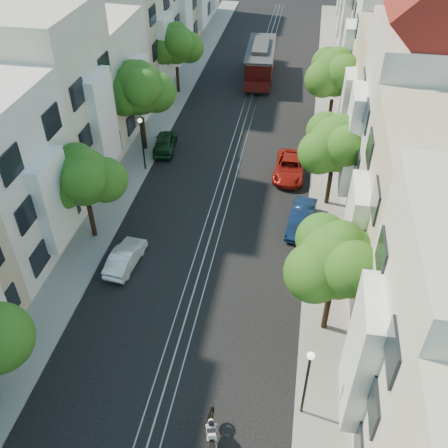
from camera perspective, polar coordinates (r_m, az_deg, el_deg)
The scene contains 23 objects.
ground at distance 42.05m, azimuth 1.80°, elevation 9.74°, with size 200.00×200.00×0.00m, color black.
sidewalk_east at distance 41.79m, azimuth 11.80°, elevation 8.79°, with size 2.50×80.00×0.12m, color gray.
sidewalk_west at distance 43.48m, azimuth -7.85°, elevation 10.52°, with size 2.50×80.00×0.12m, color gray.
rail_left at distance 42.11m, azimuth 1.05°, elevation 9.82°, with size 0.06×80.00×0.02m, color gray.
rail_slot at distance 42.05m, azimuth 1.80°, elevation 9.75°, with size 0.06×80.00×0.02m, color gray.
rail_right at distance 41.98m, azimuth 2.56°, elevation 9.69°, with size 0.06×80.00×0.02m, color gray.
lane_line at distance 42.05m, azimuth 1.80°, elevation 9.74°, with size 0.08×80.00×0.01m, color tan.
townhouses_east at distance 40.00m, azimuth 19.57°, elevation 14.23°, with size 7.75×72.00×12.00m.
townhouses_west at distance 42.88m, azimuth -14.67°, elevation 16.65°, with size 7.75×72.00×11.76m.
tree_e_b at distance 23.54m, azimuth 12.84°, elevation -4.22°, with size 4.93×4.08×6.68m.
tree_e_c at distance 32.59m, azimuth 12.72°, elevation 8.76°, with size 4.84×3.99×6.52m.
tree_e_d at distance 42.41m, azimuth 12.73°, elevation 16.39°, with size 5.01×4.16×6.85m.
tree_w_b at distance 30.09m, azimuth -15.72°, elevation 5.02°, with size 4.72×3.87×6.27m.
tree_w_c at distance 38.70m, azimuth -9.62°, elevation 14.91°, with size 5.13×4.28×7.09m.
tree_w_d at distance 48.66m, azimuth -5.47°, elevation 19.68°, with size 4.84×3.99×6.52m.
lamp_east at distance 21.57m, azimuth 9.53°, elevation -16.64°, with size 0.32×0.32×4.16m.
lamp_west at distance 36.90m, azimuth -9.38°, elevation 9.82°, with size 0.32×0.32×4.16m.
sportbike_rider at distance 22.44m, azimuth -1.45°, elevation -22.68°, with size 0.65×1.99×1.39m.
cable_car at distance 52.58m, azimuth 4.17°, elevation 18.16°, with size 3.06×8.68×3.29m.
parked_car_e_mid at distance 32.34m, azimuth 8.86°, elevation 0.64°, with size 1.44×4.14×1.36m, color #0B1B3B.
parked_car_e_far at distance 37.31m, azimuth 7.52°, elevation 6.46°, with size 2.18×4.73×1.31m, color maroon.
parked_car_w_mid at distance 29.85m, azimuth -11.20°, elevation -3.73°, with size 1.28×3.66×1.21m, color silver.
parked_car_w_far at distance 40.35m, azimuth -6.78°, elevation 9.23°, with size 1.60×3.97×1.35m, color black.
Camera 1 is at (4.97, -8.41, 20.44)m, focal length 40.00 mm.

